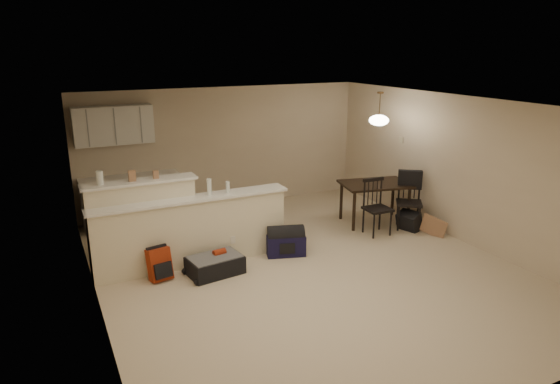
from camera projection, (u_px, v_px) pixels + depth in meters
room at (307, 190)px, 7.33m from camera, size 7.00×7.02×2.50m
breakfast_bar at (175, 228)px, 7.61m from camera, size 3.08×0.58×1.39m
upper_cabinets at (113, 125)px, 9.08m from camera, size 1.40×0.34×0.70m
kitchen_counter at (133, 201)px, 9.46m from camera, size 1.80×0.60×0.90m
thermostat at (401, 140)px, 9.85m from camera, size 0.02×0.12×0.12m
jar at (100, 178)px, 7.07m from camera, size 0.10×0.10×0.20m
cereal_box at (132, 176)px, 7.26m from camera, size 0.10×0.07×0.16m
small_box at (156, 175)px, 7.41m from camera, size 0.08×0.06×0.12m
bottle_a at (209, 187)px, 7.61m from camera, size 0.07×0.07×0.26m
bottle_b at (228, 187)px, 7.74m from camera, size 0.06×0.06×0.18m
dining_table at (375, 188)px, 9.48m from camera, size 1.41×1.10×0.79m
pendant_lamp at (379, 120)px, 9.11m from camera, size 0.36×0.36×0.62m
dining_chair_near at (378, 207)px, 8.93m from camera, size 0.46×0.44×1.01m
dining_chair_far at (409, 201)px, 9.22m from camera, size 0.63×0.62×1.05m
suitcase at (215, 265)px, 7.46m from camera, size 0.85×0.61×0.27m
red_backpack at (159, 264)px, 7.26m from camera, size 0.35×0.25×0.47m
navy_duffel at (286, 245)px, 8.14m from camera, size 0.70×0.51×0.34m
black_daypack at (409, 221)px, 9.22m from camera, size 0.37×0.45×0.34m
cardboard_sheet at (434, 227)px, 8.94m from camera, size 0.19×0.43×0.35m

